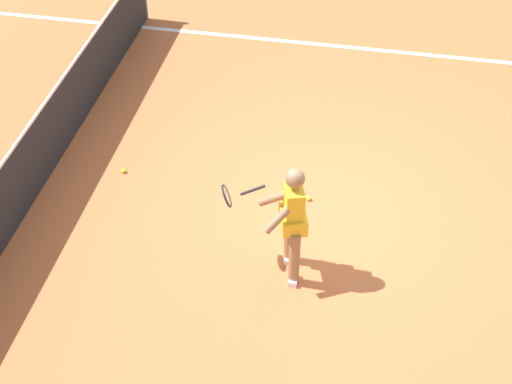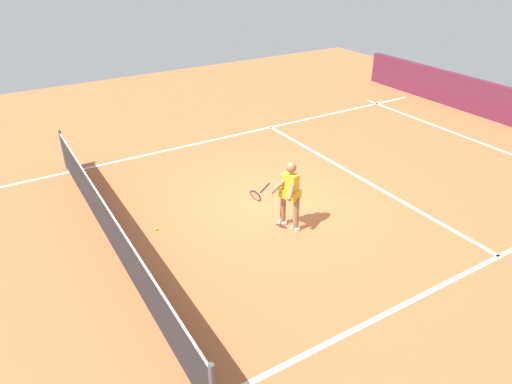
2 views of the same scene
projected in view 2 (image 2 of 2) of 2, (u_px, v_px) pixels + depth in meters
name	position (u px, v px, depth m)	size (l,w,h in m)	color
ground_plane	(273.00, 201.00, 11.23)	(25.93, 25.93, 0.00)	#C66638
baseline_marking	(472.00, 140.00, 14.62)	(9.39, 0.10, 0.01)	white
service_line_marking	(356.00, 175.00, 12.43)	(8.39, 0.10, 0.01)	white
sideline_left_marking	(405.00, 304.00, 8.08)	(0.10, 17.94, 0.01)	white
sideline_right_marking	(199.00, 143.00, 14.37)	(0.10, 17.94, 0.01)	white
court_net	(111.00, 229.00, 9.23)	(9.07, 0.08, 1.10)	#4C4C51
tennis_player	(289.00, 193.00, 9.82)	(0.65, 1.08, 1.55)	#8C6647
tennis_ball_near	(259.00, 200.00, 11.21)	(0.07, 0.07, 0.07)	#D1E533
tennis_ball_mid	(156.00, 229.00, 10.09)	(0.07, 0.07, 0.07)	#D1E533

